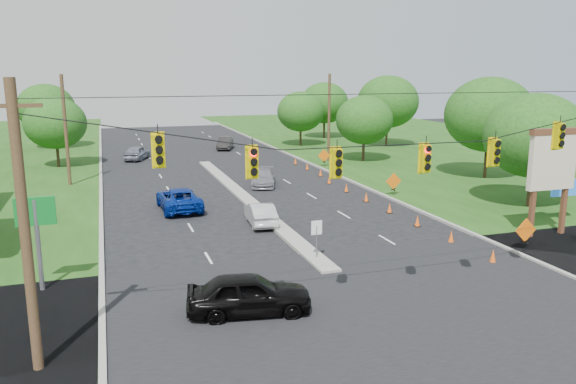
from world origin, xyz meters
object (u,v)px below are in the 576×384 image
object	(u,v)px
pylon_sign	(554,166)
black_sedan	(249,294)
blue_pickup	(179,199)
white_sedan	(260,214)

from	to	relation	value
pylon_sign	black_sedan	world-z (taller)	pylon_sign
pylon_sign	blue_pickup	xyz separation A→B (m)	(-19.37, 12.54, -3.24)
pylon_sign	white_sedan	world-z (taller)	pylon_sign
white_sedan	blue_pickup	xyz separation A→B (m)	(-4.25, 5.30, 0.08)
white_sedan	blue_pickup	size ratio (longest dim) A/B	0.75
pylon_sign	blue_pickup	world-z (taller)	pylon_sign
white_sedan	black_sedan	bearing A→B (deg)	77.39
pylon_sign	white_sedan	distance (m)	17.09
pylon_sign	white_sedan	bearing A→B (deg)	154.42
pylon_sign	blue_pickup	size ratio (longest dim) A/B	1.12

